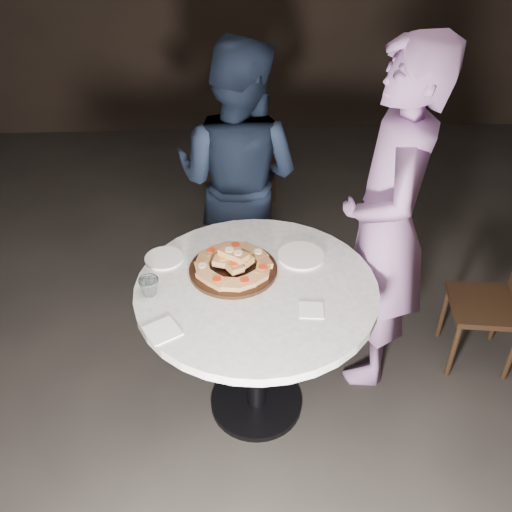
# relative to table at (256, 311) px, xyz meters

# --- Properties ---
(floor) EXTENTS (7.00, 7.00, 0.00)m
(floor) POSITION_rel_table_xyz_m (-0.10, 0.07, -0.68)
(floor) COLOR black
(floor) RESTS_ON ground
(table) EXTENTS (1.12, 1.12, 0.83)m
(table) POSITION_rel_table_xyz_m (0.00, 0.00, 0.00)
(table) COLOR black
(table) RESTS_ON ground
(serving_board) EXTENTS (0.54, 0.54, 0.02)m
(serving_board) POSITION_rel_table_xyz_m (-0.10, 0.11, 0.16)
(serving_board) COLOR black
(serving_board) RESTS_ON table
(focaccia_pile) EXTENTS (0.37, 0.37, 0.10)m
(focaccia_pile) POSITION_rel_table_xyz_m (-0.10, 0.11, 0.20)
(focaccia_pile) COLOR #A87141
(focaccia_pile) RESTS_ON serving_board
(plate_left) EXTENTS (0.19, 0.19, 0.01)m
(plate_left) POSITION_rel_table_xyz_m (-0.44, 0.22, 0.16)
(plate_left) COLOR white
(plate_left) RESTS_ON table
(plate_right) EXTENTS (0.26, 0.26, 0.01)m
(plate_right) POSITION_rel_table_xyz_m (0.22, 0.21, 0.16)
(plate_right) COLOR white
(plate_right) RESTS_ON table
(water_glass) EXTENTS (0.12, 0.12, 0.08)m
(water_glass) POSITION_rel_table_xyz_m (-0.47, -0.04, 0.20)
(water_glass) COLOR silver
(water_glass) RESTS_ON table
(napkin_near) EXTENTS (0.18, 0.18, 0.01)m
(napkin_near) POSITION_rel_table_xyz_m (-0.40, -0.28, 0.16)
(napkin_near) COLOR white
(napkin_near) RESTS_ON table
(napkin_far) EXTENTS (0.11, 0.11, 0.01)m
(napkin_far) POSITION_rel_table_xyz_m (0.23, -0.18, 0.16)
(napkin_far) COLOR white
(napkin_far) RESTS_ON table
(chair_far) EXTENTS (0.51, 0.52, 0.90)m
(chair_far) POSITION_rel_table_xyz_m (-0.05, 1.45, -0.16)
(chair_far) COLOR black
(chair_far) RESTS_ON ground
(chair_right) EXTENTS (0.43, 0.41, 0.79)m
(chair_right) POSITION_rel_table_xyz_m (1.35, 0.29, -0.22)
(chair_right) COLOR black
(chair_right) RESTS_ON ground
(diner_navy) EXTENTS (1.00, 0.91, 1.67)m
(diner_navy) POSITION_rel_table_xyz_m (-0.07, 0.99, 0.16)
(diner_navy) COLOR black
(diner_navy) RESTS_ON ground
(diner_teal) EXTENTS (0.54, 0.73, 1.86)m
(diner_teal) POSITION_rel_table_xyz_m (0.65, 0.30, 0.25)
(diner_teal) COLOR #86639A
(diner_teal) RESTS_ON ground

